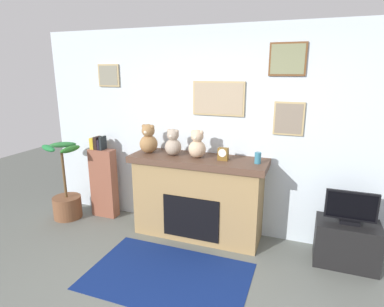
{
  "coord_description": "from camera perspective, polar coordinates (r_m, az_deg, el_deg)",
  "views": [
    {
      "loc": [
        0.98,
        -1.85,
        2.07
      ],
      "look_at": [
        -0.34,
        1.68,
        1.08
      ],
      "focal_mm": 29.64,
      "sensor_mm": 36.0,
      "label": 1
    }
  ],
  "objects": [
    {
      "name": "fireplace",
      "position": [
        4.05,
        1.06,
        -7.73
      ],
      "size": [
        1.7,
        0.58,
        1.04
      ],
      "color": "#97784C",
      "rests_on": "ground_plane"
    },
    {
      "name": "back_wall",
      "position": [
        4.04,
        6.16,
        3.68
      ],
      "size": [
        5.2,
        0.15,
        2.6
      ],
      "color": "silver",
      "rests_on": "ground_plane"
    },
    {
      "name": "mantel_clock",
      "position": [
        3.75,
        5.62,
        -0.09
      ],
      "size": [
        0.12,
        0.09,
        0.15
      ],
      "color": "brown",
      "rests_on": "fireplace"
    },
    {
      "name": "teddy_bear_tan",
      "position": [
        3.94,
        -3.43,
        1.82
      ],
      "size": [
        0.21,
        0.21,
        0.33
      ],
      "color": "tan",
      "rests_on": "fireplace"
    },
    {
      "name": "area_rug",
      "position": [
        3.54,
        -4.4,
        -21.09
      ],
      "size": [
        1.67,
        1.06,
        0.01
      ],
      "primitive_type": "cube",
      "color": "navy",
      "rests_on": "ground_plane"
    },
    {
      "name": "teddy_bear_grey",
      "position": [
        3.83,
        0.93,
        1.51
      ],
      "size": [
        0.21,
        0.21,
        0.34
      ],
      "color": "#C9AB8B",
      "rests_on": "fireplace"
    },
    {
      "name": "bookshelf",
      "position": [
        4.75,
        -15.64,
        -4.71
      ],
      "size": [
        0.37,
        0.16,
        1.19
      ],
      "color": "brown",
      "rests_on": "ground_plane"
    },
    {
      "name": "tv_stand",
      "position": [
        3.97,
        25.99,
        -14.32
      ],
      "size": [
        0.65,
        0.4,
        0.49
      ],
      "primitive_type": "cube",
      "color": "black",
      "rests_on": "ground_plane"
    },
    {
      "name": "television",
      "position": [
        3.8,
        26.69,
        -8.81
      ],
      "size": [
        0.52,
        0.14,
        0.36
      ],
      "color": "black",
      "rests_on": "tv_stand"
    },
    {
      "name": "teddy_bear_cream",
      "position": [
        4.09,
        -7.84,
        2.42
      ],
      "size": [
        0.23,
        0.23,
        0.37
      ],
      "color": "olive",
      "rests_on": "fireplace"
    },
    {
      "name": "potted_plant",
      "position": [
        4.94,
        -21.65,
        -7.46
      ],
      "size": [
        0.49,
        0.57,
        1.1
      ],
      "color": "brown",
      "rests_on": "ground_plane"
    },
    {
      "name": "candle_jar",
      "position": [
        3.68,
        11.75,
        -0.79
      ],
      "size": [
        0.07,
        0.07,
        0.13
      ],
      "primitive_type": "cylinder",
      "color": "teal",
      "rests_on": "fireplace"
    }
  ]
}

